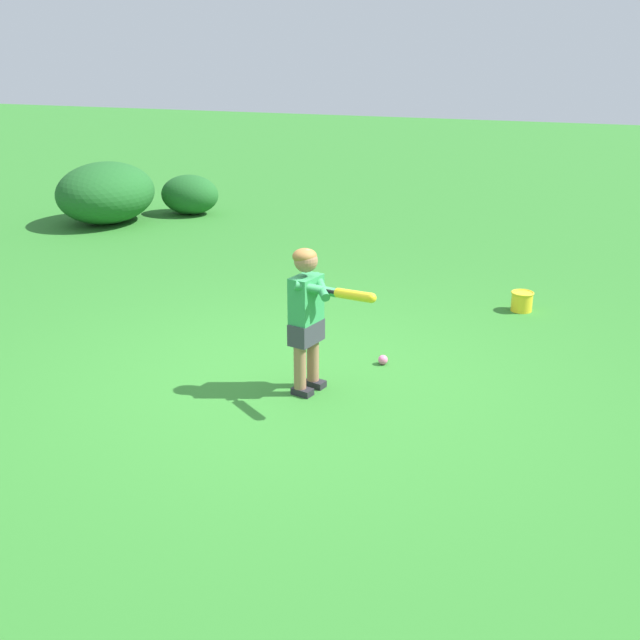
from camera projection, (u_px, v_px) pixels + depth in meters
name	position (u px, v px, depth m)	size (l,w,h in m)	color
ground_plane	(293.00, 378.00, 6.12)	(40.00, 40.00, 0.00)	#2D7528
child_batter	(309.00, 308.00, 5.68)	(0.71, 0.48, 1.08)	#232328
play_ball_behind_batter	(383.00, 360.00, 6.36)	(0.08, 0.08, 0.08)	pink
toy_bucket	(522.00, 301.00, 7.57)	(0.22, 0.22, 0.19)	yellow
shrub_left_background	(106.00, 193.00, 11.02)	(1.26, 1.51, 0.83)	#1E5B23
shrub_right_background	(190.00, 195.00, 11.59)	(0.86, 0.70, 0.57)	#1E5B23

